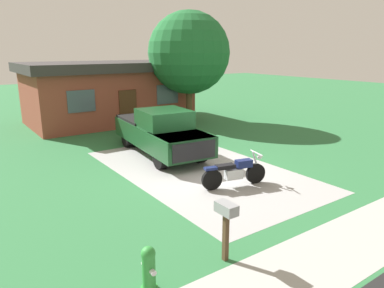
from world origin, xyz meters
TOP-DOWN VIEW (x-y plane):
  - ground_plane at (0.00, 0.00)m, footprint 80.00×80.00m
  - driveway_pad at (0.00, 0.00)m, footprint 5.12×8.87m
  - sidewalk_strip at (0.00, -6.00)m, footprint 36.00×1.80m
  - motorcycle at (-0.05, -1.91)m, footprint 2.18×0.86m
  - pickup_truck at (-0.08, 2.68)m, footprint 2.54×5.79m
  - fire_hydrant at (-4.69, -4.84)m, footprint 0.32×0.40m
  - mailbox at (-2.95, -4.88)m, footprint 0.26×0.48m
  - shade_tree at (4.53, 7.21)m, footprint 4.60×4.60m
  - neighbor_house at (1.01, 10.48)m, footprint 9.60×5.60m

SIDE VIEW (x-z plane):
  - ground_plane at x=0.00m, z-range 0.00..0.00m
  - driveway_pad at x=0.00m, z-range 0.00..0.01m
  - sidewalk_strip at x=0.00m, z-range 0.00..0.01m
  - fire_hydrant at x=-4.69m, z-range -0.01..0.86m
  - motorcycle at x=-0.05m, z-range -0.07..1.02m
  - pickup_truck at x=-0.08m, z-range 0.00..1.90m
  - mailbox at x=-2.95m, z-range 0.35..1.61m
  - neighbor_house at x=1.01m, z-range 0.04..3.54m
  - shade_tree at x=4.53m, z-range 0.85..7.18m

